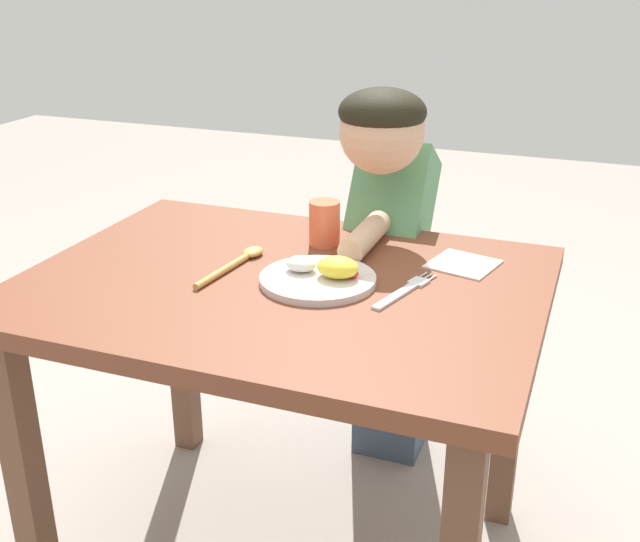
{
  "coord_description": "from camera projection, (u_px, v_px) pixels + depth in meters",
  "views": [
    {
      "loc": [
        0.56,
        -1.28,
        1.27
      ],
      "look_at": [
        0.07,
        0.02,
        0.7
      ],
      "focal_mm": 43.6,
      "sensor_mm": 36.0,
      "label": 1
    }
  ],
  "objects": [
    {
      "name": "dining_table",
      "position": [
        283.0,
        324.0,
        1.55
      ],
      "size": [
        1.0,
        0.75,
        0.68
      ],
      "color": "brown",
      "rests_on": "ground_plane"
    },
    {
      "name": "plate",
      "position": [
        321.0,
        275.0,
        1.49
      ],
      "size": [
        0.23,
        0.23,
        0.05
      ],
      "color": "silver",
      "rests_on": "dining_table"
    },
    {
      "name": "fork",
      "position": [
        404.0,
        291.0,
        1.45
      ],
      "size": [
        0.08,
        0.2,
        0.01
      ],
      "rotation": [
        0.0,
        0.0,
        1.29
      ],
      "color": "silver",
      "rests_on": "dining_table"
    },
    {
      "name": "spoon",
      "position": [
        238.0,
        261.0,
        1.58
      ],
      "size": [
        0.05,
        0.23,
        0.02
      ],
      "rotation": [
        0.0,
        0.0,
        1.46
      ],
      "color": "tan",
      "rests_on": "dining_table"
    },
    {
      "name": "drinking_cup",
      "position": [
        324.0,
        223.0,
        1.67
      ],
      "size": [
        0.07,
        0.07,
        0.1
      ],
      "primitive_type": "cylinder",
      "color": "#F06742",
      "rests_on": "dining_table"
    },
    {
      "name": "person",
      "position": [
        389.0,
        261.0,
        1.88
      ],
      "size": [
        0.19,
        0.46,
        1.01
      ],
      "rotation": [
        0.0,
        0.0,
        3.14
      ],
      "color": "#38485C",
      "rests_on": "ground_plane"
    },
    {
      "name": "napkin",
      "position": [
        463.0,
        264.0,
        1.58
      ],
      "size": [
        0.15,
        0.15,
        0.0
      ],
      "primitive_type": "cube",
      "rotation": [
        0.0,
        0.0,
        -0.24
      ],
      "color": "white",
      "rests_on": "dining_table"
    }
  ]
}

